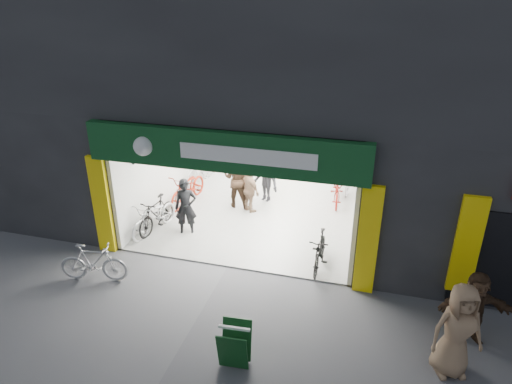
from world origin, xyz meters
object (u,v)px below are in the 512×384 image
at_px(parked_bike, 93,263).
at_px(pedestrian_near, 457,331).
at_px(bike_left_front, 154,216).
at_px(bike_right_front, 320,251).
at_px(sandwich_board, 235,345).

relative_size(parked_bike, pedestrian_near, 0.87).
relative_size(bike_left_front, bike_right_front, 1.18).
distance_m(bike_right_front, parked_bike, 5.33).
distance_m(parked_bike, pedestrian_near, 7.74).
bearing_deg(bike_right_front, parked_bike, -157.58).
height_order(bike_left_front, bike_right_front, bike_left_front).
relative_size(bike_right_front, sandwich_board, 1.84).
distance_m(bike_left_front, pedestrian_near, 8.07).
bearing_deg(sandwich_board, pedestrian_near, 8.75).
xyz_separation_m(bike_left_front, parked_bike, (-0.30, -2.46, -0.00)).
height_order(bike_right_front, parked_bike, parked_bike).
bearing_deg(pedestrian_near, parked_bike, 157.33).
height_order(parked_bike, pedestrian_near, pedestrian_near).
relative_size(bike_left_front, parked_bike, 1.15).
bearing_deg(pedestrian_near, bike_right_front, 118.49).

